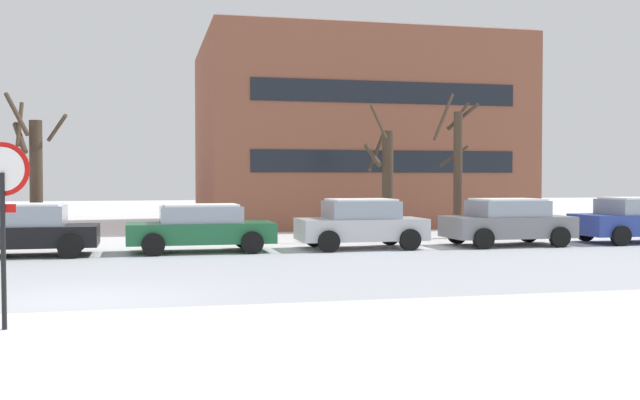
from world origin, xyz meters
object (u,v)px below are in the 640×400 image
(parked_car_black, at_px, (24,230))
(parked_car_green, at_px, (201,227))
(parked_car_silver, at_px, (361,224))
(stop_sign, at_px, (3,198))
(parked_car_blue, at_px, (640,220))
(parked_car_gray, at_px, (507,222))

(parked_car_black, bearing_deg, parked_car_green, 1.10)
(parked_car_green, xyz_separation_m, parked_car_silver, (4.81, -0.04, 0.05))
(stop_sign, xyz_separation_m, parked_car_green, (3.50, 10.63, -1.14))
(parked_car_green, height_order, parked_car_silver, parked_car_silver)
(parked_car_blue, bearing_deg, parked_car_black, -179.99)
(parked_car_black, height_order, parked_car_blue, parked_car_blue)
(parked_car_black, xyz_separation_m, parked_car_green, (4.81, 0.09, -0.02))
(stop_sign, bearing_deg, parked_car_green, 71.78)
(stop_sign, bearing_deg, parked_car_blue, 30.46)
(parked_car_silver, relative_size, parked_car_blue, 0.89)
(parked_car_green, distance_m, parked_car_blue, 14.43)
(parked_car_green, bearing_deg, parked_car_gray, -0.67)
(parked_car_gray, height_order, parked_car_blue, parked_car_blue)
(stop_sign, xyz_separation_m, parked_car_black, (-1.31, 10.54, -1.12))
(parked_car_green, relative_size, parked_car_silver, 1.10)
(parked_car_black, height_order, parked_car_silver, parked_car_silver)
(stop_sign, height_order, parked_car_green, stop_sign)
(parked_car_blue, bearing_deg, stop_sign, -149.54)
(stop_sign, distance_m, parked_car_silver, 13.50)
(parked_car_silver, distance_m, parked_car_blue, 9.62)
(parked_car_black, height_order, parked_car_green, parked_car_black)
(parked_car_black, relative_size, parked_car_silver, 1.03)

